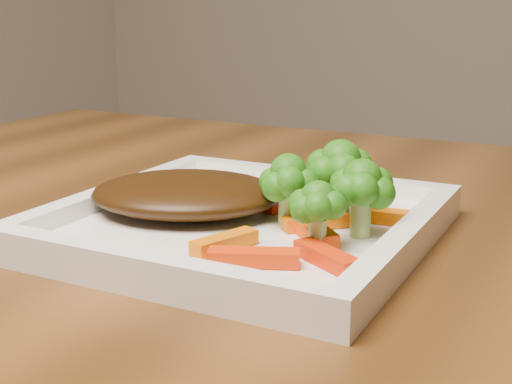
% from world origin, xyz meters
% --- Properties ---
extents(plate, '(0.27, 0.27, 0.01)m').
position_xyz_m(plate, '(-0.21, -0.12, 0.76)').
color(plate, white).
rests_on(plate, dining_table).
extents(steak, '(0.19, 0.17, 0.03)m').
position_xyz_m(steak, '(-0.27, -0.11, 0.78)').
color(steak, '#361F08').
rests_on(steak, plate).
extents(broccoli_0, '(0.07, 0.07, 0.07)m').
position_xyz_m(broccoli_0, '(-0.15, -0.08, 0.80)').
color(broccoli_0, '#3B7A14').
rests_on(broccoli_0, plate).
extents(broccoli_1, '(0.06, 0.06, 0.06)m').
position_xyz_m(broccoli_1, '(-0.12, -0.11, 0.79)').
color(broccoli_1, '#3D7914').
rests_on(broccoli_1, plate).
extents(broccoli_2, '(0.06, 0.06, 0.06)m').
position_xyz_m(broccoli_2, '(-0.14, -0.15, 0.79)').
color(broccoli_2, '#287713').
rests_on(broccoli_2, plate).
extents(broccoli_3, '(0.07, 0.07, 0.06)m').
position_xyz_m(broccoli_3, '(-0.18, -0.11, 0.79)').
color(broccoli_3, '#177413').
rests_on(broccoli_3, plate).
extents(carrot_0, '(0.06, 0.04, 0.01)m').
position_xyz_m(carrot_0, '(-0.16, -0.20, 0.77)').
color(carrot_0, red).
rests_on(carrot_0, plate).
extents(carrot_1, '(0.05, 0.04, 0.01)m').
position_xyz_m(carrot_1, '(-0.12, -0.17, 0.77)').
color(carrot_1, red).
rests_on(carrot_1, plate).
extents(carrot_2, '(0.03, 0.05, 0.01)m').
position_xyz_m(carrot_2, '(-0.20, -0.18, 0.77)').
color(carrot_2, '#D06403').
rests_on(carrot_2, plate).
extents(carrot_3, '(0.06, 0.02, 0.01)m').
position_xyz_m(carrot_3, '(-0.11, -0.07, 0.77)').
color(carrot_3, '#EB6503').
rests_on(carrot_3, plate).
extents(carrot_4, '(0.04, 0.05, 0.01)m').
position_xyz_m(carrot_4, '(-0.20, -0.05, 0.77)').
color(carrot_4, '#FF1404').
rests_on(carrot_4, plate).
extents(carrot_5, '(0.06, 0.06, 0.01)m').
position_xyz_m(carrot_5, '(-0.15, -0.13, 0.77)').
color(carrot_5, '#F84404').
rests_on(carrot_5, plate).
extents(carrot_6, '(0.04, 0.05, 0.01)m').
position_xyz_m(carrot_6, '(-0.16, -0.11, 0.77)').
color(carrot_6, '#EC6503').
rests_on(carrot_6, plate).
extents(carrot_7, '(0.04, 0.06, 0.01)m').
position_xyz_m(carrot_7, '(-0.20, -0.06, 0.77)').
color(carrot_7, red).
rests_on(carrot_7, plate).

